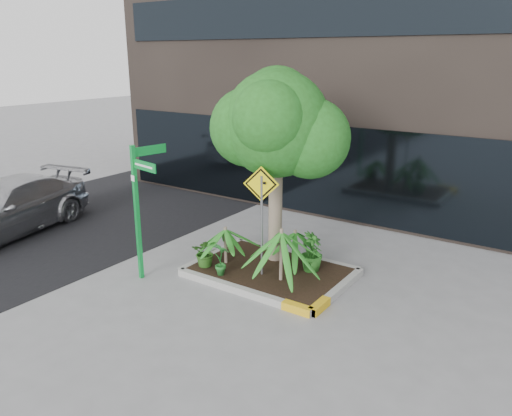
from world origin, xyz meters
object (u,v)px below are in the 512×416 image
Objects in this scene: tree at (277,124)px; cattle_sign at (261,203)px; street_sign_post at (140,198)px; parked_car at (5,208)px.

tree is 1.87× the size of cattle_sign.
cattle_sign is (2.16, 1.23, -0.04)m from street_sign_post.
tree is 0.90× the size of parked_car.
cattle_sign is at bearing -75.59° from tree.
street_sign_post is (5.06, 0.11, 1.06)m from parked_car.
tree is 7.74m from parked_car.
cattle_sign is (0.24, -0.92, -1.45)m from tree.
cattle_sign is at bearing 40.80° from street_sign_post.
parked_car is 1.70× the size of street_sign_post.
parked_car is at bearing -167.62° from street_sign_post.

